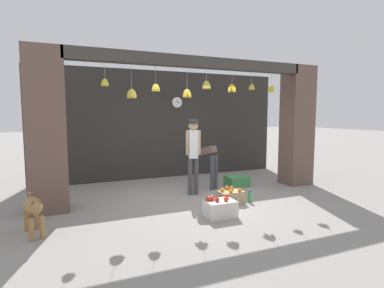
# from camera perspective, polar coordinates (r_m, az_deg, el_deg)

# --- Properties ---
(ground_plane) EXTENTS (60.00, 60.00, 0.00)m
(ground_plane) POSITION_cam_1_polar(r_m,az_deg,el_deg) (6.82, 1.21, -10.26)
(ground_plane) COLOR gray
(shop_back_wall) EXTENTS (7.34, 0.12, 3.12)m
(shop_back_wall) POSITION_cam_1_polar(r_m,az_deg,el_deg) (8.91, -5.36, 3.66)
(shop_back_wall) COLOR #2D2B28
(shop_back_wall) RESTS_ON ground_plane
(shop_pillar_left) EXTENTS (0.70, 0.60, 3.12)m
(shop_pillar_left) POSITION_cam_1_polar(r_m,az_deg,el_deg) (6.30, -25.94, 2.28)
(shop_pillar_left) COLOR brown
(shop_pillar_left) RESTS_ON ground_plane
(shop_pillar_right) EXTENTS (0.70, 0.60, 3.12)m
(shop_pillar_right) POSITION_cam_1_polar(r_m,az_deg,el_deg) (8.49, 19.34, 3.27)
(shop_pillar_right) COLOR brown
(shop_pillar_right) RESTS_ON ground_plane
(storefront_awning) EXTENTS (5.44, 0.29, 0.95)m
(storefront_awning) POSITION_cam_1_polar(r_m,az_deg,el_deg) (6.75, 0.74, 14.81)
(storefront_awning) COLOR #3D3833
(dog) EXTENTS (0.39, 0.90, 0.65)m
(dog) POSITION_cam_1_polar(r_m,az_deg,el_deg) (5.31, -27.96, -10.73)
(dog) COLOR #9E7042
(dog) RESTS_ON ground_plane
(shopkeeper) EXTENTS (0.34, 0.30, 1.75)m
(shopkeeper) POSITION_cam_1_polar(r_m,az_deg,el_deg) (6.92, 0.24, -1.19)
(shopkeeper) COLOR #424247
(shopkeeper) RESTS_ON ground_plane
(worker_stooping) EXTENTS (0.52, 0.82, 1.13)m
(worker_stooping) POSITION_cam_1_polar(r_m,az_deg,el_deg) (7.60, 2.74, -2.79)
(worker_stooping) COLOR #424247
(worker_stooping) RESTS_ON ground_plane
(fruit_crate_oranges) EXTENTS (0.51, 0.38, 0.34)m
(fruit_crate_oranges) POSITION_cam_1_polar(r_m,az_deg,el_deg) (6.48, 7.34, -9.88)
(fruit_crate_oranges) COLOR tan
(fruit_crate_oranges) RESTS_ON ground_plane
(fruit_crate_apples) EXTENTS (0.55, 0.39, 0.38)m
(fruit_crate_apples) POSITION_cam_1_polar(r_m,az_deg,el_deg) (5.63, 5.28, -12.02)
(fruit_crate_apples) COLOR silver
(fruit_crate_apples) RESTS_ON ground_plane
(produce_box_green) EXTENTS (0.56, 0.44, 0.26)m
(produce_box_green) POSITION_cam_1_polar(r_m,az_deg,el_deg) (7.98, 8.55, -6.99)
(produce_box_green) COLOR #42844C
(produce_box_green) RESTS_ON ground_plane
(water_bottle) EXTENTS (0.08, 0.08, 0.25)m
(water_bottle) POSITION_cam_1_polar(r_m,az_deg,el_deg) (6.59, 10.93, -9.88)
(water_bottle) COLOR #38934C
(water_bottle) RESTS_ON ground_plane
(wall_clock) EXTENTS (0.33, 0.03, 0.33)m
(wall_clock) POSITION_cam_1_polar(r_m,az_deg,el_deg) (8.96, -2.86, 7.93)
(wall_clock) COLOR black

